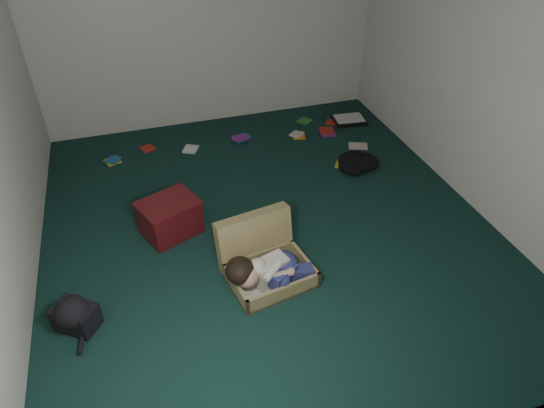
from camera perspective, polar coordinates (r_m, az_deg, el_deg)
floor at (r=4.52m, az=-0.57°, el=-2.46°), size 4.50×4.50×0.00m
wall_back at (r=5.90m, az=-7.53°, el=21.23°), size 4.50×0.00×4.50m
wall_front at (r=2.16m, az=17.34°, el=-11.87°), size 4.50×0.00×4.50m
wall_right at (r=4.76m, az=23.84°, el=14.67°), size 0.00×4.50×4.50m
suitcase at (r=3.96m, az=-0.97°, el=-6.53°), size 0.75×0.73×0.48m
person at (r=3.82m, az=-0.48°, el=-7.79°), size 0.72×0.35×0.29m
maroon_bin at (r=4.43m, az=-11.91°, el=-1.56°), size 0.61×0.55×0.34m
backpack at (r=3.87m, az=-22.08°, el=-12.12°), size 0.47×0.45×0.22m
clothing_pile at (r=5.32m, az=10.70°, el=4.54°), size 0.50×0.42×0.15m
paper_tray at (r=6.32m, az=9.04°, el=9.75°), size 0.43×0.34×0.06m
book_scatter at (r=5.80m, az=-0.52°, el=7.40°), size 2.93×1.32×0.02m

